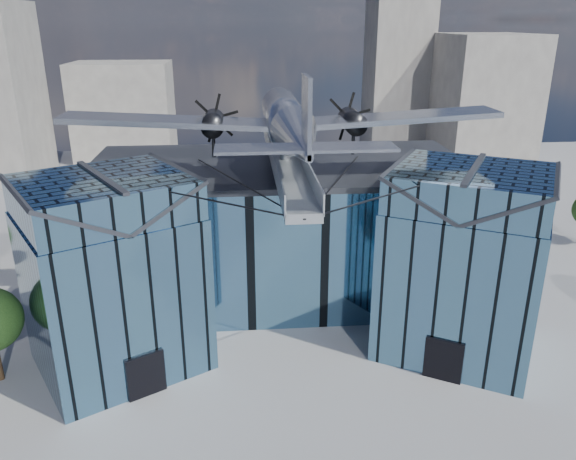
{
  "coord_description": "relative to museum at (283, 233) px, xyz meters",
  "views": [
    {
      "loc": [
        -2.86,
        -31.36,
        19.79
      ],
      "look_at": [
        0.0,
        2.0,
        7.2
      ],
      "focal_mm": 35.0,
      "sensor_mm": 36.0,
      "label": 1
    }
  ],
  "objects": [
    {
      "name": "museum",
      "position": [
        0.0,
        0.0,
        0.0
      ],
      "size": [
        32.88,
        24.5,
        17.6
      ],
      "color": "teal",
      "rests_on": "ground"
    },
    {
      "name": "bg_towers",
      "position": [
        1.45,
        44.67,
        4.47
      ],
      "size": [
        77.0,
        24.5,
        26.0
      ],
      "color": "gray",
      "rests_on": "ground"
    },
    {
      "name": "ground_plane",
      "position": [
        -0.0,
        -5.82,
        -5.54
      ],
      "size": [
        120.0,
        120.0,
        0.0
      ],
      "primitive_type": "plane",
      "color": "gray"
    }
  ]
}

